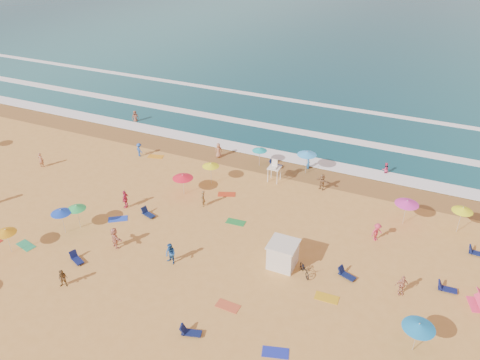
% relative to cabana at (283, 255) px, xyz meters
% --- Properties ---
extents(ground, '(220.00, 220.00, 0.00)m').
position_rel_cabana_xyz_m(ground, '(-6.60, 2.34, -1.00)').
color(ground, gold).
rests_on(ground, ground).
extents(ocean, '(220.00, 140.00, 0.18)m').
position_rel_cabana_xyz_m(ocean, '(-6.60, 86.34, -1.00)').
color(ocean, '#0C4756').
rests_on(ocean, ground).
extents(wet_sand, '(220.00, 220.00, 0.00)m').
position_rel_cabana_xyz_m(wet_sand, '(-6.60, 14.84, -0.99)').
color(wet_sand, olive).
rests_on(wet_sand, ground).
extents(surf_foam, '(200.00, 18.70, 0.05)m').
position_rel_cabana_xyz_m(surf_foam, '(-6.60, 23.66, -0.90)').
color(surf_foam, white).
rests_on(surf_foam, ground).
extents(cabana, '(2.00, 2.00, 2.00)m').
position_rel_cabana_xyz_m(cabana, '(0.00, 0.00, 0.00)').
color(cabana, silver).
rests_on(cabana, ground).
extents(cabana_roof, '(2.20, 2.20, 0.12)m').
position_rel_cabana_xyz_m(cabana_roof, '(0.00, 0.00, 1.06)').
color(cabana_roof, silver).
rests_on(cabana_roof, cabana).
extents(bicycle, '(1.60, 1.77, 0.93)m').
position_rel_cabana_xyz_m(bicycle, '(1.90, -0.30, -0.53)').
color(bicycle, black).
rests_on(bicycle, ground).
extents(lifeguard_stand, '(1.20, 1.20, 2.10)m').
position_rel_cabana_xyz_m(lifeguard_stand, '(-5.16, 11.94, 0.05)').
color(lifeguard_stand, white).
rests_on(lifeguard_stand, ground).
extents(beach_umbrellas, '(68.58, 30.64, 0.73)m').
position_rel_cabana_xyz_m(beach_umbrellas, '(-3.05, 3.94, 1.18)').
color(beach_umbrellas, '#15ABB1').
rests_on(beach_umbrellas, ground).
extents(loungers, '(46.45, 24.56, 0.34)m').
position_rel_cabana_xyz_m(loungers, '(-4.69, 0.43, -0.83)').
color(loungers, '#101653').
rests_on(loungers, ground).
extents(towels, '(46.72, 23.26, 0.03)m').
position_rel_cabana_xyz_m(towels, '(-6.65, 0.73, -0.98)').
color(towels, red).
rests_on(towels, ground).
extents(beachgoers, '(48.80, 28.56, 2.11)m').
position_rel_cabana_xyz_m(beachgoers, '(-7.32, 6.30, -0.19)').
color(beachgoers, '#966C45').
rests_on(beachgoers, ground).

